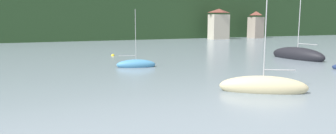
% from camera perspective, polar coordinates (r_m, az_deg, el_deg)
% --- Properties ---
extents(wooded_hillside, '(352.00, 50.25, 33.97)m').
position_cam_1_polar(wooded_hillside, '(109.89, -19.92, 9.50)').
color(wooded_hillside, '#264223').
rests_on(wooded_hillside, ground_plane).
extents(shore_building_westcentral, '(5.74, 3.49, 8.77)m').
position_cam_1_polar(shore_building_westcentral, '(90.97, 9.45, 7.84)').
color(shore_building_westcentral, '#BCB29E').
rests_on(shore_building_westcentral, ground_plane).
extents(shore_building_central, '(3.76, 3.85, 8.28)m').
position_cam_1_polar(shore_building_central, '(99.74, 16.06, 7.52)').
color(shore_building_central, gray).
rests_on(shore_building_central, ground_plane).
extents(sailboat_far_1, '(4.40, 2.58, 6.47)m').
position_cam_1_polar(sailboat_far_1, '(33.05, -5.99, 0.45)').
color(sailboat_far_1, teal).
rests_on(sailboat_far_1, ground_plane).
extents(sailboat_far_3, '(2.54, 8.06, 9.71)m').
position_cam_1_polar(sailboat_far_3, '(43.62, 22.98, 2.03)').
color(sailboat_far_3, black).
rests_on(sailboat_far_3, ground_plane).
extents(sailboat_mid_4, '(5.75, 4.69, 7.78)m').
position_cam_1_polar(sailboat_mid_4, '(22.03, 17.31, -3.55)').
color(sailboat_mid_4, '#CCBC8E').
rests_on(sailboat_mid_4, ground_plane).
extents(mooring_buoy_mid, '(0.50, 0.50, 0.50)m').
position_cam_1_polar(mooring_buoy_mid, '(44.91, -10.25, 2.08)').
color(mooring_buoy_mid, yellow).
rests_on(mooring_buoy_mid, ground_plane).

